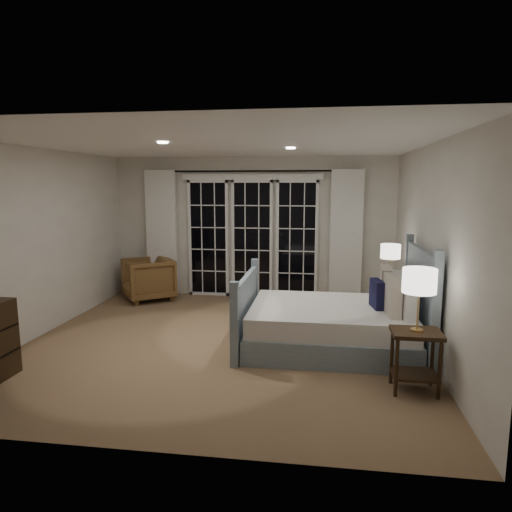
# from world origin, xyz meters

# --- Properties ---
(floor) EXTENTS (5.00, 5.00, 0.00)m
(floor) POSITION_xyz_m (0.00, 0.00, 0.00)
(floor) COLOR #875D48
(floor) RESTS_ON ground
(ceiling) EXTENTS (5.00, 5.00, 0.00)m
(ceiling) POSITION_xyz_m (0.00, 0.00, 2.50)
(ceiling) COLOR white
(ceiling) RESTS_ON wall_back
(wall_left) EXTENTS (0.02, 5.00, 2.50)m
(wall_left) POSITION_xyz_m (-2.50, 0.00, 1.25)
(wall_left) COLOR silver
(wall_left) RESTS_ON floor
(wall_right) EXTENTS (0.02, 5.00, 2.50)m
(wall_right) POSITION_xyz_m (2.50, 0.00, 1.25)
(wall_right) COLOR silver
(wall_right) RESTS_ON floor
(wall_back) EXTENTS (5.00, 0.02, 2.50)m
(wall_back) POSITION_xyz_m (0.00, 2.50, 1.25)
(wall_back) COLOR silver
(wall_back) RESTS_ON floor
(wall_front) EXTENTS (5.00, 0.02, 2.50)m
(wall_front) POSITION_xyz_m (0.00, -2.50, 1.25)
(wall_front) COLOR silver
(wall_front) RESTS_ON floor
(french_doors) EXTENTS (2.50, 0.04, 2.20)m
(french_doors) POSITION_xyz_m (0.00, 2.46, 1.09)
(french_doors) COLOR black
(french_doors) RESTS_ON wall_back
(curtain_rod) EXTENTS (3.50, 0.03, 0.03)m
(curtain_rod) POSITION_xyz_m (0.00, 2.40, 2.25)
(curtain_rod) COLOR black
(curtain_rod) RESTS_ON wall_back
(curtain_left) EXTENTS (0.55, 0.10, 2.25)m
(curtain_left) POSITION_xyz_m (-1.65, 2.38, 1.15)
(curtain_left) COLOR white
(curtain_left) RESTS_ON curtain_rod
(curtain_right) EXTENTS (0.55, 0.10, 2.25)m
(curtain_right) POSITION_xyz_m (1.65, 2.38, 1.15)
(curtain_right) COLOR white
(curtain_right) RESTS_ON curtain_rod
(downlight_a) EXTENTS (0.12, 0.12, 0.01)m
(downlight_a) POSITION_xyz_m (0.80, 0.60, 2.49)
(downlight_a) COLOR white
(downlight_a) RESTS_ON ceiling
(downlight_b) EXTENTS (0.12, 0.12, 0.01)m
(downlight_b) POSITION_xyz_m (-0.60, -0.40, 2.49)
(downlight_b) COLOR white
(downlight_b) RESTS_ON ceiling
(bed) EXTENTS (2.17, 1.55, 1.26)m
(bed) POSITION_xyz_m (1.42, -0.01, 0.32)
(bed) COLOR gray
(bed) RESTS_ON floor
(nightstand_left) EXTENTS (0.47, 0.38, 0.61)m
(nightstand_left) POSITION_xyz_m (2.16, -1.13, 0.40)
(nightstand_left) COLOR black
(nightstand_left) RESTS_ON floor
(nightstand_right) EXTENTS (0.46, 0.37, 0.60)m
(nightstand_right) POSITION_xyz_m (2.23, 1.26, 0.39)
(nightstand_right) COLOR black
(nightstand_right) RESTS_ON floor
(lamp_left) EXTENTS (0.32, 0.32, 0.62)m
(lamp_left) POSITION_xyz_m (2.16, -1.13, 1.10)
(lamp_left) COLOR tan
(lamp_left) RESTS_ON nightstand_left
(lamp_right) EXTENTS (0.29, 0.29, 0.55)m
(lamp_right) POSITION_xyz_m (2.23, 1.26, 1.04)
(lamp_right) COLOR tan
(lamp_right) RESTS_ON nightstand_right
(armchair) EXTENTS (1.12, 1.12, 0.74)m
(armchair) POSITION_xyz_m (-1.78, 1.97, 0.37)
(armchair) COLOR brown
(armchair) RESTS_ON floor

